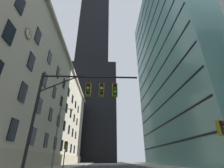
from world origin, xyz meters
TOP-DOWN VIEW (x-y plane):
  - station_building at (-17.80, 24.61)m, footprint 14.27×61.22m
  - dark_skyscraper at (-10.22, 72.95)m, footprint 26.85×26.85m
  - glass_office_midrise at (18.22, 25.77)m, footprint 14.55×37.40m
  - traffic_signal_mast at (-3.14, 2.18)m, footprint 7.71×0.63m
  - traffic_light_near_right at (7.01, 2.27)m, footprint 0.40×0.63m
  - traffic_light_far_left at (-7.03, 15.10)m, footprint 0.40×0.63m
  - street_lamppost at (-8.03, 14.29)m, footprint 2.04×0.32m

SIDE VIEW (x-z plane):
  - traffic_light_far_left at x=-7.03m, z-range 1.16..4.60m
  - traffic_light_near_right at x=7.01m, z-range 1.24..4.87m
  - street_lamppost at x=-8.03m, z-range 0.86..9.00m
  - traffic_signal_mast at x=-3.14m, z-range 1.84..9.11m
  - station_building at x=-17.80m, z-range -0.02..24.20m
  - glass_office_midrise at x=18.22m, z-range 0.00..52.94m
  - dark_skyscraper at x=-10.22m, z-range -46.36..181.71m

